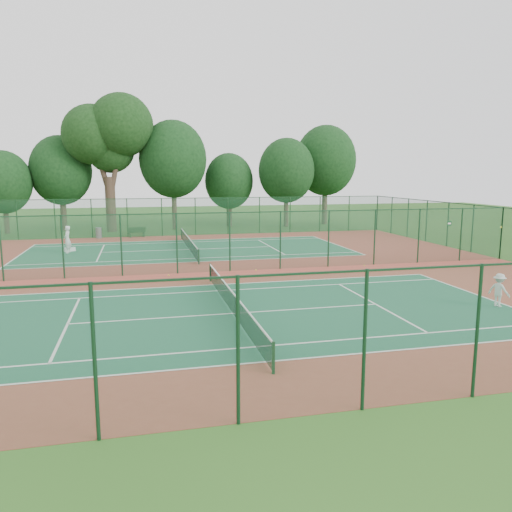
# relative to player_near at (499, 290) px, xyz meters

# --- Properties ---
(ground) EXTENTS (120.00, 120.00, 0.00)m
(ground) POSITION_rel_player_near_xyz_m (-11.38, 10.54, -0.74)
(ground) COLOR #2A591B
(ground) RESTS_ON ground
(red_pad) EXTENTS (40.00, 36.00, 0.01)m
(red_pad) POSITION_rel_player_near_xyz_m (-11.38, 10.54, -0.74)
(red_pad) COLOR brown
(red_pad) RESTS_ON ground
(court_near) EXTENTS (23.77, 10.97, 0.01)m
(court_near) POSITION_rel_player_near_xyz_m (-11.38, 1.54, -0.73)
(court_near) COLOR #1B563C
(court_near) RESTS_ON red_pad
(court_far) EXTENTS (23.77, 10.97, 0.01)m
(court_far) POSITION_rel_player_near_xyz_m (-11.38, 19.54, -0.73)
(court_far) COLOR #1C5B3A
(court_far) RESTS_ON red_pad
(fence_north) EXTENTS (40.00, 0.09, 3.50)m
(fence_north) POSITION_rel_player_near_xyz_m (-11.38, 28.54, 1.02)
(fence_north) COLOR #1C5432
(fence_north) RESTS_ON ground
(fence_south) EXTENTS (40.00, 0.09, 3.50)m
(fence_south) POSITION_rel_player_near_xyz_m (-11.38, -7.46, 1.02)
(fence_south) COLOR #194C2B
(fence_south) RESTS_ON ground
(fence_east) EXTENTS (0.09, 36.00, 3.50)m
(fence_east) POSITION_rel_player_near_xyz_m (8.62, 10.54, 1.02)
(fence_east) COLOR #174729
(fence_east) RESTS_ON ground
(fence_divider) EXTENTS (40.00, 0.09, 3.50)m
(fence_divider) POSITION_rel_player_near_xyz_m (-11.38, 10.54, 1.02)
(fence_divider) COLOR #184A2B
(fence_divider) RESTS_ON ground
(tennis_net_near) EXTENTS (0.10, 12.90, 0.97)m
(tennis_net_near) POSITION_rel_player_near_xyz_m (-11.38, 1.54, -0.20)
(tennis_net_near) COLOR #13341C
(tennis_net_near) RESTS_ON ground
(tennis_net_far) EXTENTS (0.10, 12.90, 0.97)m
(tennis_net_far) POSITION_rel_player_near_xyz_m (-11.38, 19.54, -0.20)
(tennis_net_far) COLOR #143820
(tennis_net_far) RESTS_ON ground
(player_near) EXTENTS (0.87, 1.07, 1.44)m
(player_near) POSITION_rel_player_near_xyz_m (0.00, 0.00, 0.00)
(player_near) COLOR silver
(player_near) RESTS_ON court_near
(player_far) EXTENTS (0.59, 0.79, 1.97)m
(player_far) POSITION_rel_player_near_xyz_m (-20.07, 19.86, 0.26)
(player_far) COLOR white
(player_far) RESTS_ON court_far
(trash_bin) EXTENTS (0.57, 0.57, 0.95)m
(trash_bin) POSITION_rel_player_near_xyz_m (-18.52, 28.14, -0.26)
(trash_bin) COLOR slate
(trash_bin) RESTS_ON red_pad
(bench) EXTENTS (1.54, 0.61, 0.92)m
(bench) POSITION_rel_player_near_xyz_m (-15.20, 28.07, -0.26)
(bench) COLOR #113215
(bench) RESTS_ON red_pad
(kit_bag) EXTENTS (0.82, 0.57, 0.29)m
(kit_bag) POSITION_rel_player_near_xyz_m (-20.04, 20.64, -0.59)
(kit_bag) COLOR white
(kit_bag) RESTS_ON red_pad
(stray_ball_a) EXTENTS (0.08, 0.08, 0.08)m
(stray_ball_a) POSITION_rel_player_near_xyz_m (-8.34, 10.28, -0.69)
(stray_ball_a) COLOR #EDF037
(stray_ball_a) RESTS_ON red_pad
(stray_ball_b) EXTENTS (0.07, 0.07, 0.07)m
(stray_ball_b) POSITION_rel_player_near_xyz_m (-1.41, 10.21, -0.70)
(stray_ball_b) COLOR #AEC32D
(stray_ball_b) RESTS_ON red_pad
(stray_ball_c) EXTENTS (0.07, 0.07, 0.07)m
(stray_ball_c) POSITION_rel_player_near_xyz_m (-13.47, 9.91, -0.70)
(stray_ball_c) COLOR #D9E735
(stray_ball_c) RESTS_ON red_pad
(big_tree) EXTENTS (8.71, 6.37, 13.37)m
(big_tree) POSITION_rel_player_near_xyz_m (-17.55, 33.53, 8.73)
(big_tree) COLOR #3B2A20
(big_tree) RESTS_ON ground
(evergreen_row) EXTENTS (39.00, 5.00, 12.00)m
(evergreen_row) POSITION_rel_player_near_xyz_m (-10.88, 34.79, -0.74)
(evergreen_row) COLOR black
(evergreen_row) RESTS_ON ground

